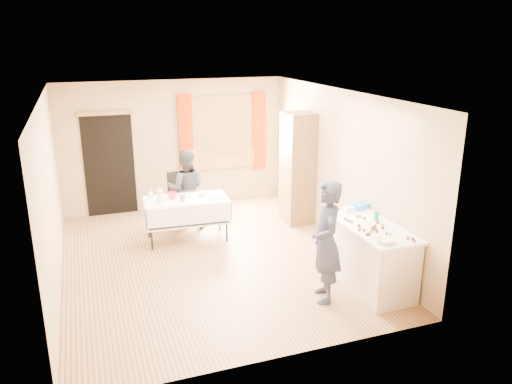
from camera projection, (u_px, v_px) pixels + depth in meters
name	position (u px, v px, depth m)	size (l,w,h in m)	color
floor	(211.00, 259.00, 7.99)	(4.50, 5.50, 0.02)	#9E7047
ceiling	(206.00, 94.00, 7.20)	(4.50, 5.50, 0.02)	white
wall_back	(175.00, 145.00, 10.08)	(4.50, 0.02, 2.60)	tan
wall_front	(276.00, 251.00, 5.11)	(4.50, 0.02, 2.60)	tan
wall_left	(50.00, 196.00, 6.87)	(0.02, 5.50, 2.60)	tan
wall_right	(340.00, 168.00, 8.32)	(0.02, 5.50, 2.60)	tan
window_frame	(223.00, 133.00, 10.30)	(1.32, 0.06, 1.52)	olive
window_pane	(223.00, 133.00, 10.29)	(1.20, 0.02, 1.40)	white
curtain_left	(186.00, 135.00, 10.01)	(0.28, 0.06, 1.65)	#B52F00
curtain_right	(259.00, 131.00, 10.51)	(0.28, 0.06, 1.65)	#B52F00
doorway	(109.00, 165.00, 9.72)	(0.95, 0.04, 2.00)	black
door_lintel	(105.00, 113.00, 9.39)	(1.05, 0.06, 0.08)	olive
cabinet	(297.00, 168.00, 9.32)	(0.50, 0.60, 2.09)	brown
counter	(370.00, 256.00, 6.99)	(0.71, 1.49, 0.91)	beige
party_table	(187.00, 215.00, 8.62)	(1.47, 0.82, 0.75)	black
chair	(182.00, 207.00, 9.52)	(0.48, 0.48, 0.97)	black
girl	(326.00, 242.00, 6.53)	(0.53, 0.68, 1.65)	#1F243E
woman	(187.00, 189.00, 9.14)	(0.83, 0.73, 1.46)	black
soda_can	(376.00, 216.00, 7.05)	(0.07, 0.07, 0.12)	#0B953E
mixing_bowl	(385.00, 241.00, 6.30)	(0.30, 0.30, 0.06)	white
foam_block	(348.00, 209.00, 7.39)	(0.15, 0.10, 0.08)	white
blue_basket	(361.00, 206.00, 7.56)	(0.30, 0.20, 0.08)	#2684EE
pitcher	(160.00, 197.00, 8.27)	(0.11, 0.11, 0.22)	silver
cup_red	(172.00, 195.00, 8.52)	(0.17, 0.17, 0.12)	#E9214F
cup_rainbow	(183.00, 199.00, 8.35)	(0.13, 0.13, 0.10)	red
small_bowl	(203.00, 193.00, 8.71)	(0.22, 0.22, 0.06)	white
pastry_tray	(216.00, 197.00, 8.56)	(0.28, 0.20, 0.02)	white
bottle	(151.00, 194.00, 8.52)	(0.08, 0.08, 0.16)	white
cake_balls	(374.00, 227.00, 6.75)	(0.52, 1.07, 0.04)	#3F2314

